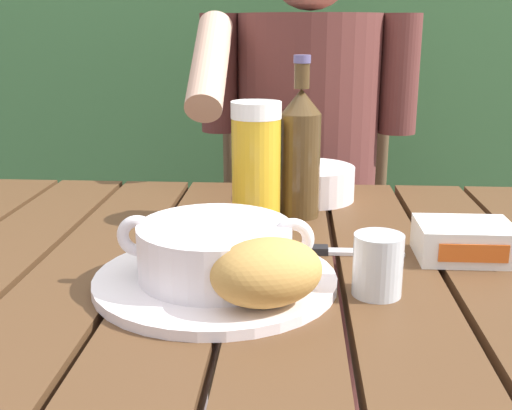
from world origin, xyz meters
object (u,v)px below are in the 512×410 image
at_px(beer_bottle, 300,151).
at_px(table_knife, 326,251).
at_px(serving_plate, 216,280).
at_px(beer_glass, 256,163).
at_px(butter_tub, 464,241).
at_px(diner_bowl, 310,183).
at_px(bread_roll, 267,272).
at_px(chair_near_diner, 304,227).
at_px(person_eating, 306,156).
at_px(water_glass_small, 378,265).
at_px(soup_bowl, 215,249).

bearing_deg(beer_bottle, table_knife, -78.53).
height_order(serving_plate, beer_glass, beer_glass).
bearing_deg(butter_tub, diner_bowl, 125.02).
xyz_separation_m(table_knife, diner_bowl, (-0.02, 0.28, 0.02)).
bearing_deg(bread_roll, chair_near_diner, 86.90).
bearing_deg(diner_bowl, beer_glass, -122.36).
relative_size(chair_near_diner, bread_roll, 6.96).
height_order(person_eating, butter_tub, person_eating).
distance_m(beer_bottle, water_glass_small, 0.32).
xyz_separation_m(beer_glass, table_knife, (0.10, -0.14, -0.09)).
xyz_separation_m(serving_plate, water_glass_small, (0.19, -0.02, 0.03)).
bearing_deg(diner_bowl, butter_tub, -54.98).
height_order(chair_near_diner, soup_bowl, chair_near_diner).
relative_size(chair_near_diner, diner_bowl, 6.81).
bearing_deg(person_eating, table_knife, -88.29).
distance_m(beer_glass, table_knife, 0.19).
relative_size(bread_roll, beer_glass, 0.81).
relative_size(soup_bowl, beer_bottle, 0.91).
relative_size(person_eating, serving_plate, 4.40).
bearing_deg(soup_bowl, diner_bowl, 73.08).
distance_m(serving_plate, beer_bottle, 0.32).
bearing_deg(soup_bowl, butter_tub, 19.38).
xyz_separation_m(chair_near_diner, beer_bottle, (-0.02, -0.65, 0.34)).
bearing_deg(beer_glass, chair_near_diner, 82.79).
bearing_deg(diner_bowl, bread_roll, -96.72).
xyz_separation_m(person_eating, butter_tub, (0.20, -0.63, 0.02)).
height_order(serving_plate, diner_bowl, diner_bowl).
distance_m(beer_bottle, diner_bowl, 0.13).
bearing_deg(chair_near_diner, beer_bottle, -91.69).
bearing_deg(beer_bottle, soup_bowl, -109.14).
height_order(person_eating, serving_plate, person_eating).
bearing_deg(table_knife, water_glass_small, -68.13).
distance_m(chair_near_diner, water_glass_small, 0.99).
height_order(bread_roll, beer_bottle, beer_bottle).
bearing_deg(beer_glass, serving_plate, -97.23).
bearing_deg(water_glass_small, butter_tub, 44.60).
xyz_separation_m(serving_plate, soup_bowl, (0.00, 0.00, 0.04)).
distance_m(serving_plate, soup_bowl, 0.04).
height_order(chair_near_diner, beer_glass, chair_near_diner).
xyz_separation_m(serving_plate, butter_tub, (0.31, 0.11, 0.02)).
height_order(soup_bowl, butter_tub, soup_bowl).
height_order(beer_bottle, table_knife, beer_bottle).
bearing_deg(person_eating, soup_bowl, -98.93).
relative_size(chair_near_diner, person_eating, 0.83).
bearing_deg(beer_bottle, bread_roll, -95.62).
height_order(serving_plate, beer_bottle, beer_bottle).
distance_m(person_eating, beer_bottle, 0.46).
distance_m(bread_roll, beer_glass, 0.33).
relative_size(beer_glass, beer_bottle, 0.74).
xyz_separation_m(chair_near_diner, person_eating, (-0.00, -0.20, 0.24)).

